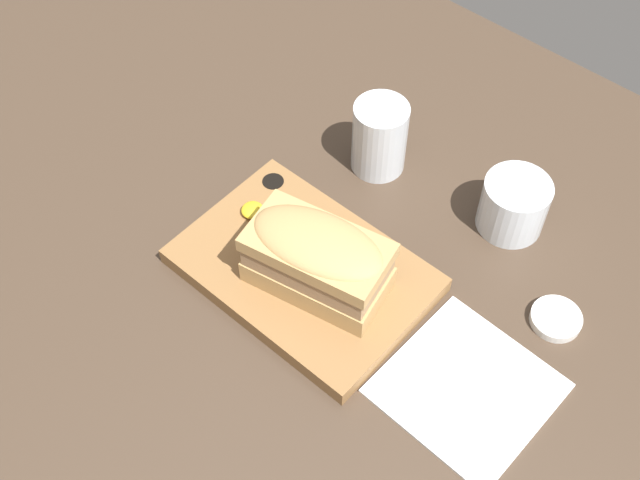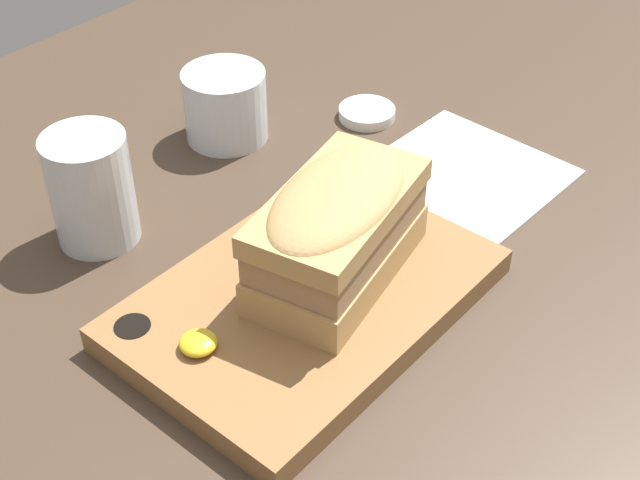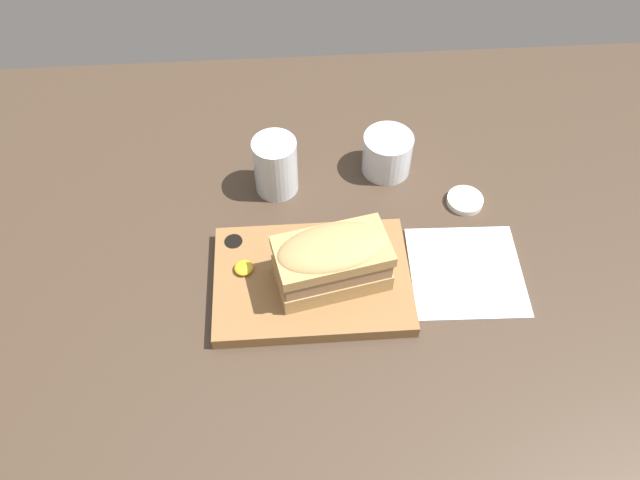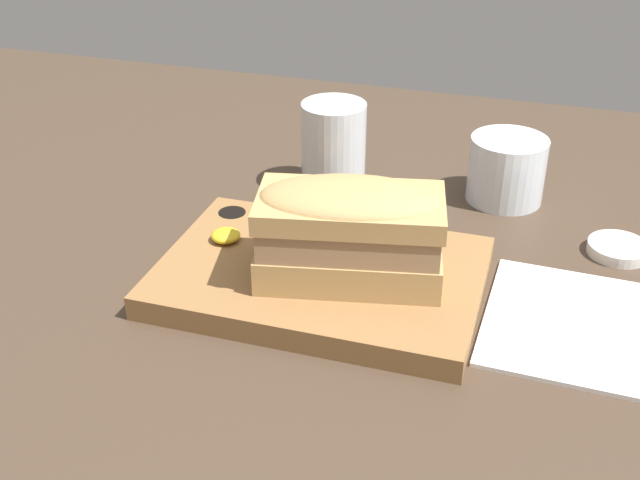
% 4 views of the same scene
% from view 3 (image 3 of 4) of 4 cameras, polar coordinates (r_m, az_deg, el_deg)
% --- Properties ---
extents(dining_table, '(1.88, 1.16, 0.02)m').
position_cam_3_polar(dining_table, '(0.90, -0.21, -6.70)').
color(dining_table, '#423326').
rests_on(dining_table, ground).
extents(serving_board, '(0.28, 0.19, 0.02)m').
position_cam_3_polar(serving_board, '(0.90, -0.77, -3.66)').
color(serving_board, olive).
rests_on(serving_board, dining_table).
extents(sandwich, '(0.17, 0.11, 0.09)m').
position_cam_3_polar(sandwich, '(0.85, 1.12, -1.80)').
color(sandwich, tan).
rests_on(sandwich, serving_board).
extents(mustard_dollop, '(0.03, 0.03, 0.01)m').
position_cam_3_polar(mustard_dollop, '(0.90, -6.99, -2.53)').
color(mustard_dollop, gold).
rests_on(mustard_dollop, serving_board).
extents(water_glass, '(0.07, 0.07, 0.10)m').
position_cam_3_polar(water_glass, '(1.00, -4.06, 6.52)').
color(water_glass, silver).
rests_on(water_glass, dining_table).
extents(wine_glass, '(0.08, 0.08, 0.07)m').
position_cam_3_polar(wine_glass, '(1.04, 6.15, 7.80)').
color(wine_glass, silver).
rests_on(wine_glass, dining_table).
extents(napkin, '(0.17, 0.17, 0.00)m').
position_cam_3_polar(napkin, '(0.95, 13.19, -2.83)').
color(napkin, white).
rests_on(napkin, dining_table).
extents(condiment_dish, '(0.06, 0.06, 0.01)m').
position_cam_3_polar(condiment_dish, '(1.03, 13.11, 3.53)').
color(condiment_dish, white).
rests_on(condiment_dish, dining_table).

